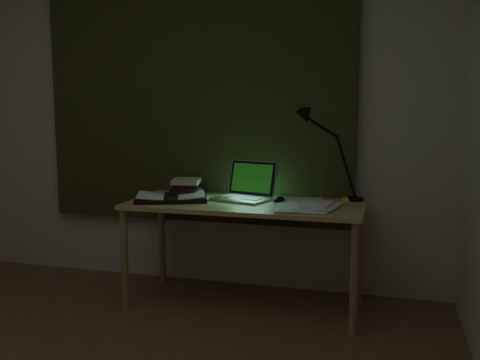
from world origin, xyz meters
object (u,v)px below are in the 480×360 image
Objects in this scene: desk at (245,254)px; loose_papers at (308,204)px; desk_lamp at (357,157)px; open_textbook at (171,197)px; book_stack at (187,187)px; laptop at (241,181)px.

loose_papers reaches higher than desk.
desk is 0.52m from loose_papers.
desk is 0.93m from desk_lamp.
open_textbook is at bearing -174.99° from desk.
loose_papers is 0.70× the size of desk_lamp.
desk is at bearing 179.90° from loose_papers.
loose_papers is (0.87, 0.04, -0.01)m from open_textbook.
open_textbook is at bearing -98.99° from book_stack.
loose_papers is (0.39, -0.00, 0.34)m from desk.
desk is 6.79× the size of book_stack.
desk_lamp is (0.70, 0.19, 0.15)m from laptop.
open_textbook is 1.15× the size of loose_papers.
desk_lamp is (0.65, 0.25, 0.61)m from desk.
desk is 3.27× the size of open_textbook.
loose_papers is at bearing -10.55° from book_stack.
book_stack is at bearing 160.75° from desk.
desk is at bearing -162.24° from desk_lamp.
book_stack is 0.86m from loose_papers.
desk is at bearing -38.89° from laptop.
open_textbook is at bearing -168.81° from desk_lamp.
laptop reaches higher than book_stack.
loose_papers is at bearing -19.12° from open_textbook.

